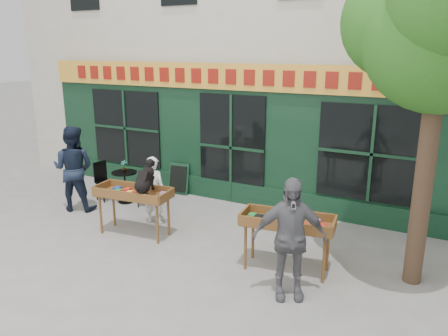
{
  "coord_description": "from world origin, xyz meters",
  "views": [
    {
      "loc": [
        4.6,
        -6.69,
        3.61
      ],
      "look_at": [
        0.77,
        0.5,
        1.38
      ],
      "focal_mm": 35.0,
      "sensor_mm": 36.0,
      "label": 1
    }
  ],
  "objects": [
    {
      "name": "chalkboard",
      "position": [
        -1.46,
        2.19,
        0.4
      ],
      "size": [
        0.58,
        0.25,
        0.79
      ],
      "rotation": [
        0.0,
        0.0,
        0.11
      ],
      "color": "black",
      "rests_on": "ground"
    },
    {
      "name": "bistro_table",
      "position": [
        -2.24,
        1.05,
        0.54
      ],
      "size": [
        0.6,
        0.6,
        0.76
      ],
      "color": "black",
      "rests_on": "ground"
    },
    {
      "name": "book_cart_right",
      "position": [
        2.38,
        -0.31,
        0.82
      ],
      "size": [
        1.57,
        0.82,
        0.99
      ],
      "rotation": [
        0.0,
        0.0,
        0.14
      ],
      "color": "brown",
      "rests_on": "ground"
    },
    {
      "name": "potted_plant",
      "position": [
        -2.24,
        1.05,
        0.91
      ],
      "size": [
        0.15,
        0.11,
        0.29
      ],
      "primitive_type": "imported",
      "rotation": [
        0.0,
        0.0,
        0.03
      ],
      "color": "gray",
      "rests_on": "bistro_table"
    },
    {
      "name": "book_cart_center",
      "position": [
        -0.81,
        -0.34,
        0.82
      ],
      "size": [
        1.56,
        0.78,
        0.99
      ],
      "rotation": [
        0.0,
        0.0,
        0.11
      ],
      "color": "brown",
      "rests_on": "ground"
    },
    {
      "name": "ground",
      "position": [
        0.0,
        0.0,
        0.0
      ],
      "size": [
        80.0,
        80.0,
        0.0
      ],
      "primitive_type": "plane",
      "color": "slate",
      "rests_on": "ground"
    },
    {
      "name": "building",
      "position": [
        0.0,
        5.97,
        4.97
      ],
      "size": [
        14.0,
        7.26,
        10.0
      ],
      "color": "beige",
      "rests_on": "ground"
    },
    {
      "name": "dog",
      "position": [
        -0.46,
        -0.39,
        1.29
      ],
      "size": [
        0.4,
        0.63,
        0.6
      ],
      "primitive_type": null,
      "rotation": [
        0.0,
        0.0,
        0.11
      ],
      "color": "black",
      "rests_on": "book_cart_center"
    },
    {
      "name": "man_right",
      "position": [
        2.68,
        -1.06,
        0.94
      ],
      "size": [
        1.18,
        0.91,
        1.87
      ],
      "primitive_type": "imported",
      "rotation": [
        0.0,
        0.0,
        0.48
      ],
      "color": "#56555A",
      "rests_on": "ground"
    },
    {
      "name": "bistro_chair_left",
      "position": [
        -2.87,
        0.97,
        0.56
      ],
      "size": [
        0.44,
        0.44,
        0.95
      ],
      "rotation": [
        0.0,
        0.0,
        1.33
      ],
      "color": "black",
      "rests_on": "ground"
    },
    {
      "name": "bistro_chair_right",
      "position": [
        -1.61,
        1.14,
        0.56
      ],
      "size": [
        0.5,
        0.5,
        0.95
      ],
      "rotation": [
        0.0,
        0.0,
        -1.02
      ],
      "color": "black",
      "rests_on": "ground"
    },
    {
      "name": "woman",
      "position": [
        -0.81,
        0.31,
        0.74
      ],
      "size": [
        0.57,
        0.41,
        1.47
      ],
      "primitive_type": "imported",
      "rotation": [
        0.0,
        0.0,
        3.25
      ],
      "color": "white",
      "rests_on": "ground"
    },
    {
      "name": "man_left",
      "position": [
        -2.94,
        0.15,
        0.98
      ],
      "size": [
        1.16,
        1.04,
        1.96
      ],
      "primitive_type": "imported",
      "rotation": [
        0.0,
        0.0,
        3.52
      ],
      "color": "black",
      "rests_on": "ground"
    }
  ]
}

